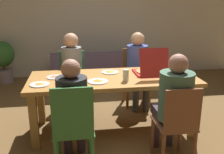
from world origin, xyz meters
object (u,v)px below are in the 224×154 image
(person_2, at_px, (173,99))
(drinking_glass_2, at_px, (175,68))
(plate_0, at_px, (40,84))
(drinking_glass_3, at_px, (186,69))
(potted_plant, at_px, (3,59))
(plate_2, at_px, (110,72))
(couch, at_px, (99,71))
(person_0, at_px, (73,105))
(person_1, at_px, (138,64))
(chair_2, at_px, (177,123))
(plate_3, at_px, (98,81))
(chair_0, at_px, (73,128))
(chair_1, at_px, (135,75))
(dining_table, at_px, (113,84))
(chair_3, at_px, (73,79))
(person_3, at_px, (72,67))
(drinking_glass_1, at_px, (78,76))
(plate_1, at_px, (55,77))
(drinking_glass_0, at_px, (126,75))
(pizza_box_0, at_px, (149,71))

(person_2, xyz_separation_m, drinking_glass_2, (0.38, 0.93, 0.09))
(plate_0, bearing_deg, drinking_glass_2, 10.87)
(drinking_glass_3, relative_size, potted_plant, 0.15)
(plate_2, relative_size, couch, 0.12)
(person_0, height_order, person_1, person_1)
(chair_2, relative_size, plate_3, 3.61)
(plate_3, bearing_deg, chair_0, -114.38)
(chair_1, xyz_separation_m, plate_0, (-1.45, -1.11, 0.27))
(plate_0, bearing_deg, dining_table, 12.04)
(dining_table, distance_m, drinking_glass_3, 1.02)
(person_0, relative_size, drinking_glass_2, 11.67)
(plate_3, distance_m, couch, 2.29)
(plate_0, height_order, plate_3, same)
(person_2, height_order, chair_3, person_2)
(plate_3, bearing_deg, potted_plant, 124.25)
(person_1, bearing_deg, person_0, -125.09)
(drinking_glass_3, bearing_deg, person_3, 154.79)
(drinking_glass_3, bearing_deg, chair_3, 150.72)
(drinking_glass_1, relative_size, drinking_glass_2, 1.21)
(drinking_glass_3, bearing_deg, chair_0, -150.46)
(person_0, relative_size, plate_2, 4.99)
(person_1, distance_m, couch, 1.44)
(person_1, height_order, plate_1, person_1)
(plate_0, bearing_deg, couch, 67.46)
(person_0, bearing_deg, person_1, 54.91)
(chair_1, bearing_deg, plate_3, -124.32)
(dining_table, distance_m, chair_3, 1.03)
(drinking_glass_0, height_order, potted_plant, drinking_glass_0)
(drinking_glass_1, bearing_deg, person_0, -96.58)
(person_3, bearing_deg, person_1, 3.30)
(chair_2, relative_size, chair_3, 0.98)
(dining_table, distance_m, plate_2, 0.24)
(plate_2, distance_m, drinking_glass_2, 0.93)
(dining_table, height_order, plate_1, plate_1)
(couch, distance_m, potted_plant, 2.06)
(person_0, xyz_separation_m, drinking_glass_1, (0.07, 0.64, 0.12))
(person_1, bearing_deg, chair_3, 175.86)
(chair_3, distance_m, drinking_glass_2, 1.64)
(person_0, xyz_separation_m, plate_1, (-0.22, 0.82, 0.07))
(person_0, relative_size, chair_2, 1.30)
(chair_2, relative_size, pizza_box_0, 1.86)
(drinking_glass_3, bearing_deg, drinking_glass_1, -176.45)
(plate_3, bearing_deg, person_0, -119.71)
(plate_1, bearing_deg, pizza_box_0, -1.77)
(drinking_glass_1, bearing_deg, pizza_box_0, 8.15)
(chair_2, xyz_separation_m, drinking_glass_1, (-0.99, 0.82, 0.31))
(plate_2, height_order, drinking_glass_2, drinking_glass_2)
(dining_table, bearing_deg, drinking_glass_1, -168.38)
(plate_3, height_order, potted_plant, potted_plant)
(plate_1, height_order, drinking_glass_0, drinking_glass_0)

